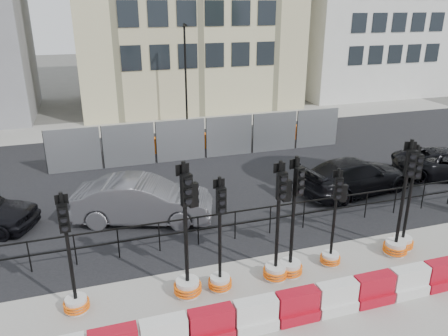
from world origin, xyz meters
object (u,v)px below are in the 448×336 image
object	(u,v)px
traffic_signal_d	(277,253)
car_c	(355,176)
traffic_signal_h	(405,229)
traffic_signal_a	(74,289)

from	to	relation	value
traffic_signal_d	car_c	world-z (taller)	traffic_signal_d
traffic_signal_h	car_c	distance (m)	4.29
traffic_signal_a	traffic_signal_h	xyz separation A→B (m)	(9.47, 0.00, 0.04)
traffic_signal_a	traffic_signal_h	bearing A→B (deg)	-0.88
traffic_signal_d	car_c	bearing A→B (deg)	39.55
traffic_signal_d	car_c	size ratio (longest dim) A/B	0.68
traffic_signal_d	traffic_signal_h	world-z (taller)	traffic_signal_d
traffic_signal_a	traffic_signal_d	size ratio (longest dim) A/B	0.93
traffic_signal_d	car_c	distance (m)	6.93
traffic_signal_a	traffic_signal_d	bearing A→B (deg)	-3.63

